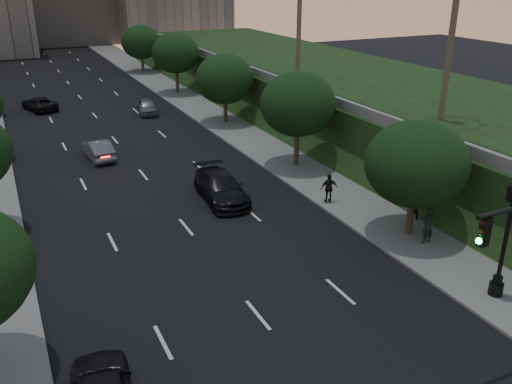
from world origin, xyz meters
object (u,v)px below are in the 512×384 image
sedan_near_right (221,187)px  sedan_far_right (147,106)px  sedan_far_left (39,104)px  pedestrian_c (329,188)px  sedan_mid_left (98,149)px  street_lamp (505,243)px  pedestrian_a (428,226)px  pedestrian_b (413,205)px

sedan_near_right → sedan_far_right: size_ratio=1.35×
sedan_far_left → pedestrian_c: 34.85m
sedan_far_left → sedan_near_right: (7.72, -28.83, 0.15)m
sedan_mid_left → pedestrian_c: 18.12m
sedan_far_left → street_lamp: bearing=91.4°
sedan_far_left → sedan_far_right: sedan_far_right is taller
sedan_far_left → pedestrian_a: size_ratio=2.51×
sedan_far_right → street_lamp: bearing=-74.2°
sedan_mid_left → pedestrian_b: bearing=121.4°
pedestrian_a → pedestrian_b: (1.14, 2.46, -0.05)m
sedan_far_right → pedestrian_c: pedestrian_c is taller
street_lamp → sedan_far_left: street_lamp is taller
sedan_far_right → pedestrian_a: 33.24m
street_lamp → sedan_mid_left: (-11.82, 26.09, -1.91)m
sedan_mid_left → pedestrian_c: (10.80, -14.54, 0.32)m
pedestrian_a → sedan_mid_left: bearing=-63.8°
sedan_near_right → pedestrian_c: size_ratio=3.18×
sedan_mid_left → pedestrian_a: bearing=115.9°
sedan_far_left → pedestrian_c: pedestrian_c is taller
sedan_far_left → sedan_near_right: size_ratio=0.85×
street_lamp → pedestrian_a: 5.22m
sedan_mid_left → sedan_far_left: 17.85m
sedan_mid_left → sedan_far_right: sedan_mid_left is taller
pedestrian_a → pedestrian_b: bearing=-119.1°
sedan_far_right → pedestrian_a: bearing=-72.0°
street_lamp → sedan_mid_left: street_lamp is taller
sedan_mid_left → sedan_far_right: (6.84, 11.64, -0.01)m
sedan_far_right → pedestrian_b: size_ratio=2.30×
street_lamp → pedestrian_b: (1.75, 7.42, -1.57)m
street_lamp → sedan_far_left: (-14.28, 43.77, -1.96)m
street_lamp → sedan_far_right: size_ratio=1.34×
street_lamp → sedan_far_left: size_ratio=1.16×
sedan_near_right → sedan_far_right: sedan_near_right is taller
sedan_far_right → pedestrian_c: (3.96, -26.18, 0.33)m
pedestrian_b → sedan_far_left: bearing=-66.5°
sedan_near_right → pedestrian_b: pedestrian_b is taller
sedan_far_right → pedestrian_a: pedestrian_a is taller
street_lamp → pedestrian_c: street_lamp is taller
pedestrian_b → pedestrian_c: pedestrian_b is taller
sedan_near_right → sedan_far_right: bearing=90.1°
pedestrian_b → sedan_mid_left: bearing=-54.3°
pedestrian_b → street_lamp: bearing=76.4°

